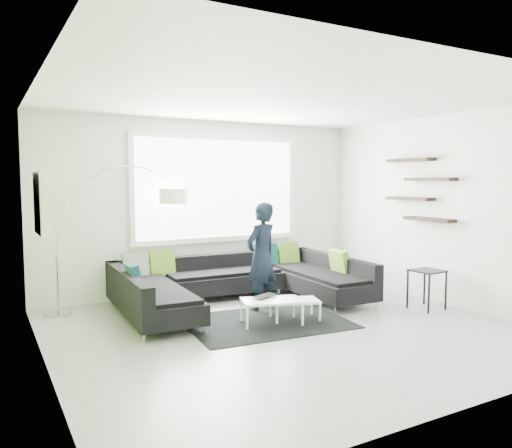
{
  "coord_description": "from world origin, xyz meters",
  "views": [
    {
      "loc": [
        -3.27,
        -5.06,
        1.83
      ],
      "look_at": [
        0.05,
        0.9,
        1.24
      ],
      "focal_mm": 35.0,
      "sensor_mm": 36.0,
      "label": 1
    }
  ],
  "objects": [
    {
      "name": "rug",
      "position": [
        -0.07,
        0.41,
        0.01
      ],
      "size": [
        2.16,
        1.66,
        0.01
      ],
      "primitive_type": "cube",
      "rotation": [
        0.0,
        0.0,
        -0.09
      ],
      "color": "black",
      "rests_on": "ground"
    },
    {
      "name": "room_shell",
      "position": [
        0.04,
        0.21,
        1.81
      ],
      "size": [
        5.54,
        5.04,
        2.82
      ],
      "color": "silver",
      "rests_on": "ground"
    },
    {
      "name": "person",
      "position": [
        0.2,
        1.01,
        0.76
      ],
      "size": [
        0.79,
        0.72,
        1.52
      ],
      "primitive_type": "imported",
      "rotation": [
        0.0,
        0.0,
        3.49
      ],
      "color": "black",
      "rests_on": "ground"
    },
    {
      "name": "sectional_sofa",
      "position": [
        0.03,
        1.3,
        0.33
      ],
      "size": [
        3.54,
        2.27,
        0.75
      ],
      "rotation": [
        0.0,
        0.0,
        -0.04
      ],
      "color": "black",
      "rests_on": "ground"
    },
    {
      "name": "arc_lamp",
      "position": [
        -2.38,
        2.08,
        1.02
      ],
      "size": [
        1.95,
        0.76,
        2.05
      ],
      "primitive_type": null,
      "rotation": [
        0.0,
        0.0,
        -0.09
      ],
      "color": "silver",
      "rests_on": "ground"
    },
    {
      "name": "laptop",
      "position": [
        -0.05,
        0.4,
        0.33
      ],
      "size": [
        0.55,
        0.52,
        0.03
      ],
      "primitive_type": "imported",
      "rotation": [
        0.0,
        0.0,
        0.42
      ],
      "color": "black",
      "rests_on": "coffee_table"
    },
    {
      "name": "ground",
      "position": [
        0.0,
        0.0,
        0.0
      ],
      "size": [
        5.5,
        5.5,
        0.0
      ],
      "primitive_type": "plane",
      "color": "gray",
      "rests_on": "ground"
    },
    {
      "name": "side_table",
      "position": [
        2.27,
        -0.12,
        0.28
      ],
      "size": [
        0.44,
        0.44,
        0.56
      ],
      "primitive_type": "cube",
      "rotation": [
        0.0,
        0.0,
        0.06
      ],
      "color": "black",
      "rests_on": "ground"
    },
    {
      "name": "coffee_table",
      "position": [
        0.13,
        0.32,
        0.16
      ],
      "size": [
        1.09,
        0.82,
        0.32
      ],
      "primitive_type": "cube",
      "rotation": [
        0.0,
        0.0,
        -0.29
      ],
      "color": "silver",
      "rests_on": "ground"
    }
  ]
}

